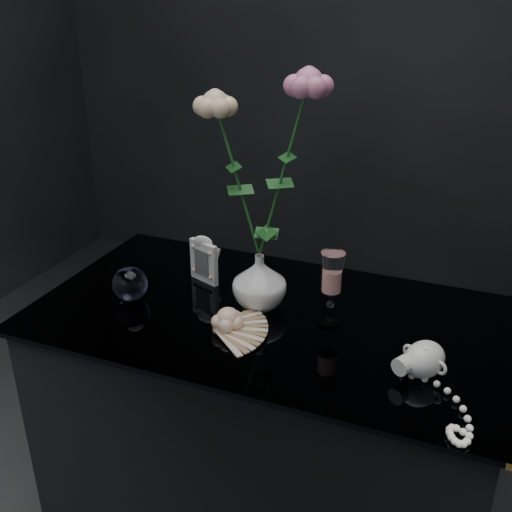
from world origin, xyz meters
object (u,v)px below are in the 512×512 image
at_px(wine_glass, 331,289).
at_px(pearl_jar, 425,358).
at_px(vase, 259,281).
at_px(paperweight, 130,284).
at_px(picture_frame, 204,259).
at_px(loose_rose, 228,319).

distance_m(wine_glass, pearl_jar, 0.25).
xyz_separation_m(vase, paperweight, (-0.29, -0.08, -0.02)).
bearing_deg(wine_glass, vase, 175.84).
relative_size(wine_glass, picture_frame, 1.39).
distance_m(vase, picture_frame, 0.19).
relative_size(vase, pearl_jar, 0.51).
distance_m(loose_rose, pearl_jar, 0.41).
bearing_deg(paperweight, picture_frame, 52.34).
height_order(picture_frame, loose_rose, picture_frame).
relative_size(vase, wine_glass, 0.76).
distance_m(picture_frame, paperweight, 0.19).
bearing_deg(pearl_jar, vase, -169.30).
height_order(paperweight, pearl_jar, paperweight).
xyz_separation_m(wine_glass, pearl_jar, (0.21, -0.11, -0.05)).
bearing_deg(vase, loose_rose, -101.50).
height_order(wine_glass, loose_rose, wine_glass).
bearing_deg(pearl_jar, wine_glass, -178.95).
height_order(loose_rose, pearl_jar, pearl_jar).
bearing_deg(loose_rose, wine_glass, 33.54).
relative_size(paperweight, pearl_jar, 0.32).
bearing_deg(picture_frame, vase, -0.07).
bearing_deg(paperweight, wine_glass, 8.68).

